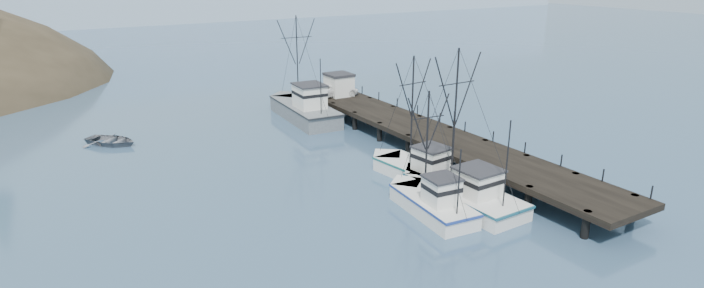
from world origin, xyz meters
name	(u,v)px	position (x,y,z in m)	size (l,w,h in m)	color
ground	(414,256)	(0.00, 0.00, 0.00)	(400.00, 400.00, 0.00)	#314D6D
pier	(430,134)	(14.00, 16.00, 1.69)	(6.00, 44.00, 2.00)	black
distant_ridge	(121,21)	(10.00, 170.00, 0.00)	(360.00, 40.00, 26.00)	#9EB2C6
trawler_near	(461,192)	(8.23, 4.91, 0.82)	(4.34, 12.15, 12.20)	silver
trawler_mid	(431,202)	(5.01, 4.59, 0.82)	(3.81, 9.29, 9.45)	silver
trawler_far	(418,170)	(8.31, 10.42, 0.82)	(4.50, 10.61, 10.89)	silver
work_vessel	(303,109)	(8.46, 33.02, 1.23)	(5.11, 14.70, 12.41)	slate
pier_shed	(339,84)	(13.95, 34.00, 3.42)	(3.00, 3.20, 2.80)	silver
pickup_truck	(336,90)	(13.50, 34.00, 2.80)	(2.65, 5.75, 1.60)	silver
motorboat	(112,144)	(-12.90, 34.31, 0.00)	(4.02, 5.63, 1.17)	slate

